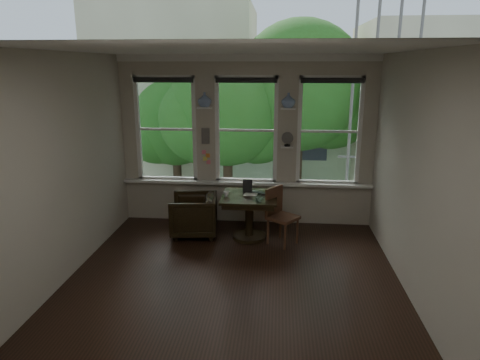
# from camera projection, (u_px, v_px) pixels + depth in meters

# --- Properties ---
(ground) EXTENTS (4.50, 4.50, 0.00)m
(ground) POSITION_uv_depth(u_px,v_px,m) (234.00, 277.00, 5.88)
(ground) COLOR black
(ground) RESTS_ON ground
(ceiling) EXTENTS (4.50, 4.50, 0.00)m
(ceiling) POSITION_uv_depth(u_px,v_px,m) (233.00, 50.00, 5.10)
(ceiling) COLOR silver
(ceiling) RESTS_ON ground
(wall_back) EXTENTS (4.50, 0.00, 4.50)m
(wall_back) POSITION_uv_depth(u_px,v_px,m) (246.00, 141.00, 7.65)
(wall_back) COLOR #BCB4A0
(wall_back) RESTS_ON ground
(wall_front) EXTENTS (4.50, 0.00, 4.50)m
(wall_front) POSITION_uv_depth(u_px,v_px,m) (203.00, 241.00, 3.33)
(wall_front) COLOR #BCB4A0
(wall_front) RESTS_ON ground
(wall_left) EXTENTS (0.00, 4.50, 4.50)m
(wall_left) POSITION_uv_depth(u_px,v_px,m) (65.00, 168.00, 5.69)
(wall_left) COLOR #BCB4A0
(wall_left) RESTS_ON ground
(wall_right) EXTENTS (0.00, 4.50, 4.50)m
(wall_right) POSITION_uv_depth(u_px,v_px,m) (413.00, 176.00, 5.29)
(wall_right) COLOR #BCB4A0
(wall_right) RESTS_ON ground
(window_left) EXTENTS (1.10, 0.12, 1.90)m
(window_left) POSITION_uv_depth(u_px,v_px,m) (167.00, 129.00, 7.73)
(window_left) COLOR white
(window_left) RESTS_ON ground
(window_center) EXTENTS (1.10, 0.12, 1.90)m
(window_center) POSITION_uv_depth(u_px,v_px,m) (246.00, 130.00, 7.60)
(window_center) COLOR white
(window_center) RESTS_ON ground
(window_right) EXTENTS (1.10, 0.12, 1.90)m
(window_right) POSITION_uv_depth(u_px,v_px,m) (329.00, 131.00, 7.47)
(window_right) COLOR white
(window_right) RESTS_ON ground
(shelf_left) EXTENTS (0.26, 0.16, 0.03)m
(shelf_left) POSITION_uv_depth(u_px,v_px,m) (205.00, 108.00, 7.46)
(shelf_left) COLOR white
(shelf_left) RESTS_ON ground
(shelf_right) EXTENTS (0.26, 0.16, 0.03)m
(shelf_right) POSITION_uv_depth(u_px,v_px,m) (288.00, 108.00, 7.34)
(shelf_right) COLOR white
(shelf_right) RESTS_ON ground
(intercom) EXTENTS (0.14, 0.06, 0.28)m
(intercom) POSITION_uv_depth(u_px,v_px,m) (206.00, 136.00, 7.62)
(intercom) COLOR #59544F
(intercom) RESTS_ON ground
(sticky_notes) EXTENTS (0.16, 0.01, 0.24)m
(sticky_notes) POSITION_uv_depth(u_px,v_px,m) (206.00, 155.00, 7.72)
(sticky_notes) COLOR pink
(sticky_notes) RESTS_ON ground
(desk_fan) EXTENTS (0.20, 0.20, 0.24)m
(desk_fan) POSITION_uv_depth(u_px,v_px,m) (287.00, 141.00, 7.47)
(desk_fan) COLOR #59544F
(desk_fan) RESTS_ON ground
(vase_left) EXTENTS (0.24, 0.24, 0.25)m
(vase_left) POSITION_uv_depth(u_px,v_px,m) (205.00, 100.00, 7.43)
(vase_left) COLOR white
(vase_left) RESTS_ON shelf_left
(vase_right) EXTENTS (0.24, 0.24, 0.25)m
(vase_right) POSITION_uv_depth(u_px,v_px,m) (288.00, 100.00, 7.30)
(vase_right) COLOR white
(vase_right) RESTS_ON shelf_right
(table) EXTENTS (0.90, 0.90, 0.75)m
(table) POSITION_uv_depth(u_px,v_px,m) (249.00, 217.00, 7.11)
(table) COLOR black
(table) RESTS_ON ground
(armchair_left) EXTENTS (0.85, 0.83, 0.71)m
(armchair_left) POSITION_uv_depth(u_px,v_px,m) (194.00, 215.00, 7.27)
(armchair_left) COLOR black
(armchair_left) RESTS_ON ground
(cushion_red) EXTENTS (0.45, 0.45, 0.06)m
(cushion_red) POSITION_uv_depth(u_px,v_px,m) (193.00, 210.00, 7.25)
(cushion_red) COLOR maroon
(cushion_red) RESTS_ON armchair_left
(side_chair_right) EXTENTS (0.59, 0.59, 0.92)m
(side_chair_right) POSITION_uv_depth(u_px,v_px,m) (283.00, 217.00, 6.87)
(side_chair_right) COLOR #452A18
(side_chair_right) RESTS_ON ground
(laptop) EXTENTS (0.41, 0.34, 0.03)m
(laptop) POSITION_uv_depth(u_px,v_px,m) (260.00, 194.00, 7.06)
(laptop) COLOR black
(laptop) RESTS_ON table
(mug) EXTENTS (0.12, 0.12, 0.09)m
(mug) POSITION_uv_depth(u_px,v_px,m) (226.00, 194.00, 6.95)
(mug) COLOR white
(mug) RESTS_ON table
(drinking_glass) EXTENTS (0.14, 0.14, 0.10)m
(drinking_glass) POSITION_uv_depth(u_px,v_px,m) (259.00, 199.00, 6.67)
(drinking_glass) COLOR white
(drinking_glass) RESTS_ON table
(tablet) EXTENTS (0.16, 0.08, 0.22)m
(tablet) POSITION_uv_depth(u_px,v_px,m) (248.00, 186.00, 7.16)
(tablet) COLOR black
(tablet) RESTS_ON table
(papers) EXTENTS (0.25, 0.32, 0.00)m
(papers) POSITION_uv_depth(u_px,v_px,m) (251.00, 193.00, 7.14)
(papers) COLOR silver
(papers) RESTS_ON table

